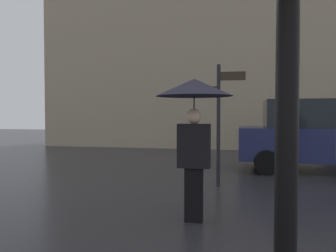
{
  "coord_description": "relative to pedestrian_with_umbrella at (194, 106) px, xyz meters",
  "views": [
    {
      "loc": [
        -0.05,
        -2.13,
        1.53
      ],
      "look_at": [
        -1.84,
        6.0,
        1.26
      ],
      "focal_mm": 35.7,
      "sensor_mm": 36.0,
      "label": 1
    }
  ],
  "objects": [
    {
      "name": "pedestrian_with_umbrella",
      "position": [
        0.0,
        0.0,
        0.0
      ],
      "size": [
        1.1,
        1.1,
        2.05
      ],
      "rotation": [
        0.0,
        0.0,
        2.72
      ],
      "color": "black",
      "rests_on": "ground"
    },
    {
      "name": "parked_car_left",
      "position": [
        2.54,
        4.96,
        -0.69
      ],
      "size": [
        4.01,
        1.88,
        1.95
      ],
      "rotation": [
        0.0,
        0.0,
        3.05
      ],
      "color": "#1E234C",
      "rests_on": "ground"
    },
    {
      "name": "street_signpost",
      "position": [
        0.19,
        2.45,
        -0.08
      ],
      "size": [
        1.08,
        0.08,
        2.61
      ],
      "color": "black",
      "rests_on": "ground"
    }
  ]
}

